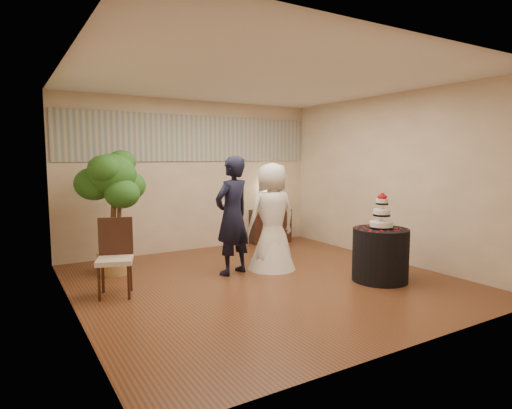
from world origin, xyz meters
TOP-DOWN VIEW (x-y plane):
  - floor at (0.00, 0.00)m, footprint 5.00×5.00m
  - ceiling at (0.00, 0.00)m, footprint 5.00×5.00m
  - wall_back at (0.00, 2.50)m, footprint 5.00×0.06m
  - wall_front at (0.00, -2.50)m, footprint 5.00×0.06m
  - wall_left at (-2.50, 0.00)m, footprint 0.06×5.00m
  - wall_right at (2.50, 0.00)m, footprint 0.06×5.00m
  - mural_border at (0.00, 2.48)m, footprint 4.90×0.02m
  - groom at (-0.21, 0.58)m, footprint 0.75×0.61m
  - bride at (0.45, 0.50)m, footprint 0.84×0.77m
  - cake_table at (1.42, -0.83)m, footprint 1.02×1.02m
  - wedding_cake at (1.42, -0.83)m, footprint 0.32×0.32m
  - console at (1.57, 2.29)m, footprint 0.86×0.46m
  - table_lamp at (1.57, 2.29)m, footprint 0.31×0.31m
  - ficus_tree at (-1.72, 1.52)m, footprint 1.16×1.16m
  - side_chair at (-1.97, 0.41)m, footprint 0.57×0.59m

SIDE VIEW (x-z plane):
  - floor at x=0.00m, z-range 0.00..0.00m
  - console at x=1.57m, z-range 0.00..0.68m
  - cake_table at x=1.42m, z-range 0.00..0.75m
  - side_chair at x=-1.97m, z-range 0.00..0.98m
  - bride at x=0.45m, z-range 0.00..1.67m
  - groom at x=-0.21m, z-range 0.00..1.77m
  - ficus_tree at x=-1.72m, z-range 0.00..1.90m
  - table_lamp at x=1.57m, z-range 0.68..1.26m
  - wedding_cake at x=1.42m, z-range 0.75..1.26m
  - wall_back at x=0.00m, z-range 0.00..2.80m
  - wall_front at x=0.00m, z-range 0.00..2.80m
  - wall_left at x=-2.50m, z-range 0.00..2.80m
  - wall_right at x=2.50m, z-range 0.00..2.80m
  - mural_border at x=0.00m, z-range 1.68..2.52m
  - ceiling at x=0.00m, z-range 2.80..2.80m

